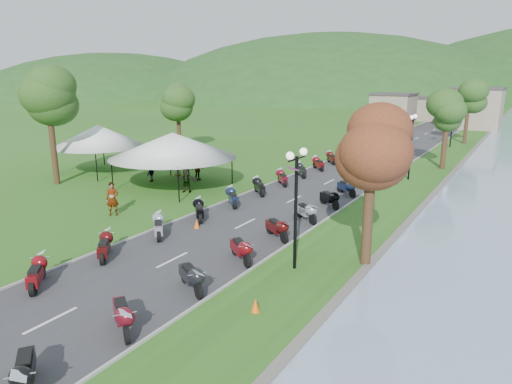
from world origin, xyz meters
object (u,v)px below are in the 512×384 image
Objects in this scene: vendor_tent_main at (173,160)px; pedestrian_c at (151,182)px; pedestrian_a at (114,215)px; pedestrian_b at (188,177)px.

vendor_tent_main is 4.01× the size of pedestrian_c.
vendor_tent_main is 7.64m from pedestrian_a.
pedestrian_b reaches higher than pedestrian_c.
vendor_tent_main reaches higher than pedestrian_a.
pedestrian_b is 3.09m from pedestrian_c.
pedestrian_c is at bearing 84.28° from pedestrian_a.
pedestrian_a is 10.73m from pedestrian_b.
pedestrian_a is 1.30× the size of pedestrian_c.
pedestrian_a is 8.80m from pedestrian_c.
pedestrian_a is (1.61, -7.20, -2.00)m from vendor_tent_main.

